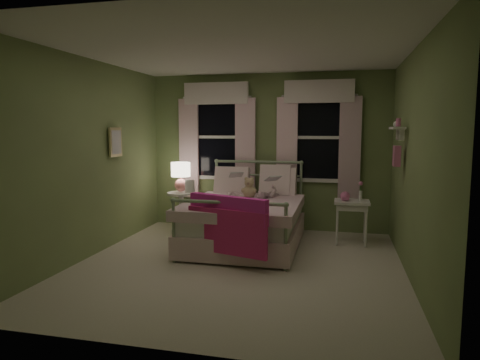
% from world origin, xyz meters
% --- Properties ---
extents(room_shell, '(4.20, 4.20, 4.20)m').
position_xyz_m(room_shell, '(0.00, 0.00, 1.30)').
color(room_shell, silver).
rests_on(room_shell, ground).
extents(bed, '(1.58, 2.04, 1.18)m').
position_xyz_m(bed, '(-0.11, 0.95, 0.38)').
color(bed, white).
rests_on(bed, ground).
extents(pink_throw, '(1.07, 0.48, 0.71)m').
position_xyz_m(pink_throw, '(-0.11, -0.06, 0.61)').
color(pink_throw, '#EA2DA7').
rests_on(pink_throw, bed).
extents(child_left, '(0.29, 0.24, 0.68)m').
position_xyz_m(child_left, '(-0.39, 1.38, 0.91)').
color(child_left, '#F7D1DD').
rests_on(child_left, bed).
extents(child_right, '(0.42, 0.37, 0.74)m').
position_xyz_m(child_right, '(0.17, 1.38, 0.94)').
color(child_right, '#F7D1DD').
rests_on(child_right, bed).
extents(book_left, '(0.23, 0.18, 0.26)m').
position_xyz_m(book_left, '(-0.39, 1.13, 0.96)').
color(book_left, beige).
rests_on(book_left, child_left).
extents(book_right, '(0.23, 0.19, 0.26)m').
position_xyz_m(book_right, '(0.17, 1.13, 0.92)').
color(book_right, beige).
rests_on(book_right, child_right).
extents(teddy_bear, '(0.24, 0.20, 0.32)m').
position_xyz_m(teddy_bear, '(-0.11, 1.23, 0.79)').
color(teddy_bear, tan).
rests_on(teddy_bear, bed).
extents(nightstand_left, '(0.46, 0.46, 0.65)m').
position_xyz_m(nightstand_left, '(-1.33, 1.56, 0.42)').
color(nightstand_left, white).
rests_on(nightstand_left, ground).
extents(table_lamp, '(0.31, 0.31, 0.48)m').
position_xyz_m(table_lamp, '(-1.33, 1.56, 0.95)').
color(table_lamp, pink).
rests_on(table_lamp, nightstand_left).
extents(book_nightstand, '(0.18, 0.23, 0.02)m').
position_xyz_m(book_nightstand, '(-1.23, 1.48, 0.66)').
color(book_nightstand, beige).
rests_on(book_nightstand, nightstand_left).
extents(nightstand_right, '(0.50, 0.40, 0.64)m').
position_xyz_m(nightstand_right, '(1.39, 1.37, 0.55)').
color(nightstand_right, white).
rests_on(nightstand_right, ground).
extents(pink_toy, '(0.14, 0.19, 0.14)m').
position_xyz_m(pink_toy, '(1.29, 1.37, 0.71)').
color(pink_toy, pink).
rests_on(pink_toy, nightstand_right).
extents(bud_vase, '(0.06, 0.06, 0.28)m').
position_xyz_m(bud_vase, '(1.51, 1.42, 0.79)').
color(bud_vase, white).
rests_on(bud_vase, nightstand_right).
extents(window_left, '(1.34, 0.13, 1.96)m').
position_xyz_m(window_left, '(-0.85, 2.03, 1.62)').
color(window_left, black).
rests_on(window_left, room_shell).
extents(window_right, '(1.34, 0.13, 1.96)m').
position_xyz_m(window_right, '(0.85, 2.03, 1.62)').
color(window_right, black).
rests_on(window_right, room_shell).
extents(wall_shelf, '(0.15, 0.50, 0.60)m').
position_xyz_m(wall_shelf, '(1.90, 0.70, 1.52)').
color(wall_shelf, white).
rests_on(wall_shelf, room_shell).
extents(framed_picture, '(0.03, 0.32, 0.42)m').
position_xyz_m(framed_picture, '(-1.95, 0.60, 1.50)').
color(framed_picture, beige).
rests_on(framed_picture, room_shell).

